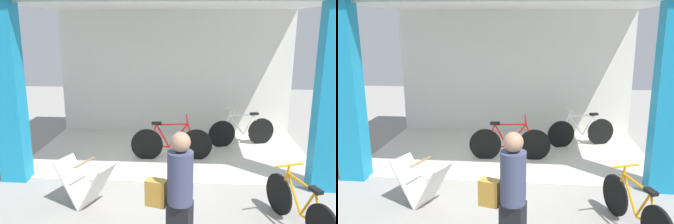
# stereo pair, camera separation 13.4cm
# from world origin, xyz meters

# --- Properties ---
(ground_plane) EXTENTS (20.12, 20.12, 0.00)m
(ground_plane) POSITION_xyz_m (0.00, 0.00, 0.00)
(ground_plane) COLOR gray
(ground_plane) RESTS_ON ground
(shop_facade) EXTENTS (6.26, 3.59, 3.94)m
(shop_facade) POSITION_xyz_m (0.00, 1.74, 2.13)
(shop_facade) COLOR beige
(shop_facade) RESTS_ON ground
(bicycle_inside_0) EXTENTS (1.60, 0.57, 0.91)m
(bicycle_inside_0) POSITION_xyz_m (1.68, 2.20, 0.37)
(bicycle_inside_0) COLOR black
(bicycle_inside_0) RESTS_ON ground
(bicycle_inside_1) EXTENTS (1.74, 0.48, 0.96)m
(bicycle_inside_1) POSITION_xyz_m (0.05, 1.16, 0.38)
(bicycle_inside_1) COLOR black
(bicycle_inside_1) RESTS_ON ground
(bicycle_parked_0) EXTENTS (0.61, 1.53, 0.89)m
(bicycle_parked_0) POSITION_xyz_m (2.00, -1.38, 0.35)
(bicycle_parked_0) COLOR black
(bicycle_parked_0) RESTS_ON ground
(sandwich_board_sign) EXTENTS (1.01, 0.76, 0.76)m
(sandwich_board_sign) POSITION_xyz_m (-1.19, -0.89, 0.38)
(sandwich_board_sign) COLOR silver
(sandwich_board_sign) RESTS_ON ground
(pedestrian_0) EXTENTS (0.62, 0.38, 1.66)m
(pedestrian_0) POSITION_xyz_m (0.33, -2.14, 0.85)
(pedestrian_0) COLOR black
(pedestrian_0) RESTS_ON ground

